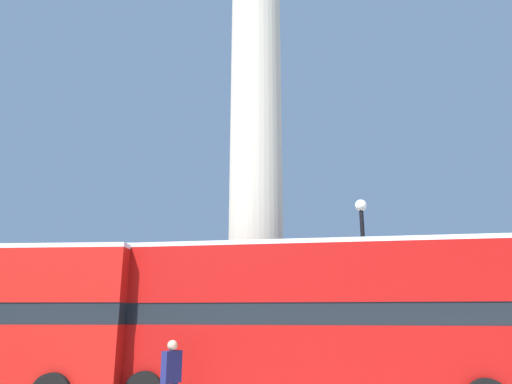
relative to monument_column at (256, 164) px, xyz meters
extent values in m
plane|color=#ADA89E|center=(0.00, 0.00, -8.45)|extent=(200.00, 200.00, 0.00)
cube|color=#BCB29E|center=(0.00, 0.00, -8.00)|extent=(6.35, 6.35, 0.91)
cube|color=#BCB29E|center=(0.00, 0.00, -7.09)|extent=(4.57, 4.57, 0.91)
cube|color=#BCB29E|center=(0.00, 0.00, -6.18)|extent=(2.79, 2.79, 0.91)
cylinder|color=#BCB29E|center=(0.00, 0.00, 3.67)|extent=(2.19, 2.19, 18.79)
cube|color=#A80F0C|center=(1.89, -5.07, -7.14)|extent=(11.63, 3.22, 1.62)
cube|color=black|center=(1.89, -5.07, -6.06)|extent=(11.62, 3.17, 0.55)
cube|color=#A80F0C|center=(1.89, -5.07, -5.04)|extent=(11.63, 3.22, 1.48)
cube|color=silver|center=(1.89, -5.07, -4.24)|extent=(11.63, 3.22, 0.12)
cylinder|color=black|center=(-2.05, -3.58, -7.95)|extent=(1.02, 0.37, 1.00)
cylinder|color=black|center=(-4.41, -4.04, -7.95)|extent=(1.01, 0.33, 1.00)
cube|color=#BCB29E|center=(-11.80, 5.18, -7.24)|extent=(3.75, 3.44, 2.43)
ellipsoid|color=brown|center=(-11.80, 5.18, -4.49)|extent=(2.19, 1.80, 0.92)
cone|color=brown|center=(-10.97, 4.69, -4.08)|extent=(1.02, 0.88, 0.96)
cylinder|color=brown|center=(-11.80, 5.18, -3.58)|extent=(0.36, 0.36, 0.90)
sphere|color=brown|center=(-11.80, 5.18, -2.99)|extent=(0.28, 0.28, 0.28)
cylinder|color=brown|center=(-11.12, 5.07, -5.49)|extent=(0.20, 0.20, 1.07)
cylinder|color=brown|center=(-11.37, 4.64, -5.49)|extent=(0.20, 0.20, 1.07)
cylinder|color=brown|center=(-12.22, 5.72, -5.49)|extent=(0.20, 0.20, 1.07)
cylinder|color=brown|center=(-12.48, 5.29, -5.49)|extent=(0.20, 0.20, 1.07)
cylinder|color=black|center=(3.84, -2.63, -5.57)|extent=(0.14, 0.14, 5.76)
sphere|color=white|center=(3.84, -2.63, -2.50)|extent=(0.40, 0.40, 0.40)
cube|color=#191E51|center=(-1.24, -7.14, -7.23)|extent=(0.41, 0.50, 0.69)
sphere|color=tan|center=(-1.24, -7.14, -6.77)|extent=(0.24, 0.24, 0.24)
camera|label=1|loc=(1.76, -17.99, -6.07)|focal=32.00mm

